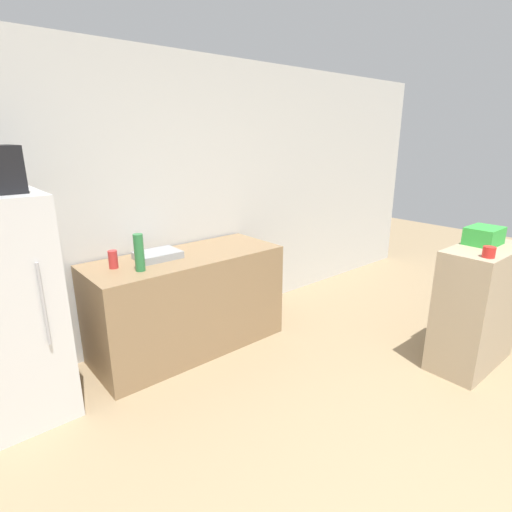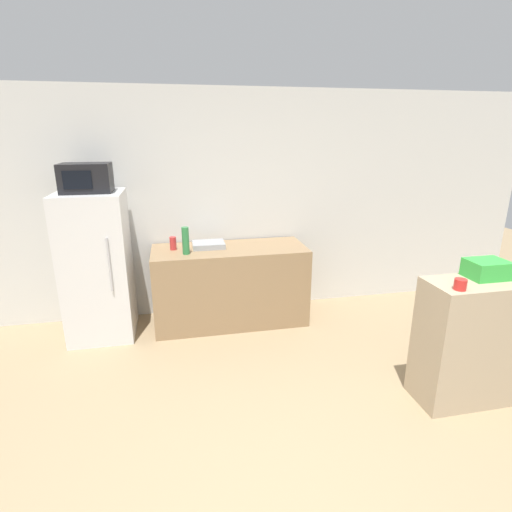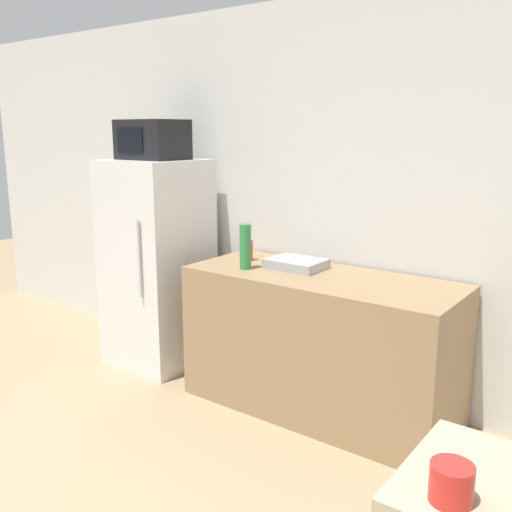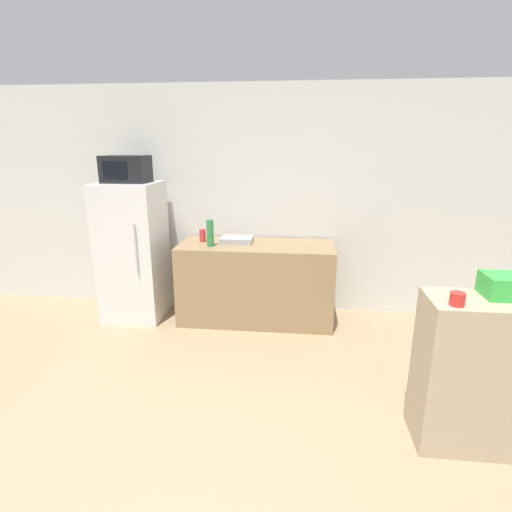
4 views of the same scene
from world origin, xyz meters
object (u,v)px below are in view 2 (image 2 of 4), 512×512
(refrigerator, at_px, (97,267))
(basket, at_px, (487,269))
(bottle_tall, at_px, (186,241))
(microwave, at_px, (86,178))
(jar, at_px, (460,284))
(bottle_short, at_px, (173,243))

(refrigerator, relative_size, basket, 5.22)
(bottle_tall, xyz_separation_m, basket, (2.25, -1.60, 0.07))
(refrigerator, distance_m, microwave, 0.92)
(bottle_tall, xyz_separation_m, jar, (1.89, -1.78, 0.04))
(bottle_tall, bearing_deg, basket, -35.34)
(jar, bearing_deg, bottle_tall, 136.77)
(bottle_tall, bearing_deg, refrigerator, 173.63)
(microwave, relative_size, jar, 5.34)
(bottle_tall, bearing_deg, microwave, 173.71)
(refrigerator, relative_size, bottle_short, 10.87)
(basket, height_order, jar, basket)
(microwave, distance_m, basket, 3.65)
(microwave, height_order, bottle_tall, microwave)
(bottle_tall, distance_m, bottle_short, 0.25)
(refrigerator, bearing_deg, basket, -28.17)
(refrigerator, height_order, basket, refrigerator)
(microwave, bearing_deg, jar, -33.73)
(basket, xyz_separation_m, jar, (-0.36, -0.18, -0.03))
(refrigerator, height_order, jar, refrigerator)
(microwave, bearing_deg, refrigerator, 70.92)
(refrigerator, height_order, bottle_short, refrigerator)
(bottle_short, bearing_deg, jar, -44.30)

